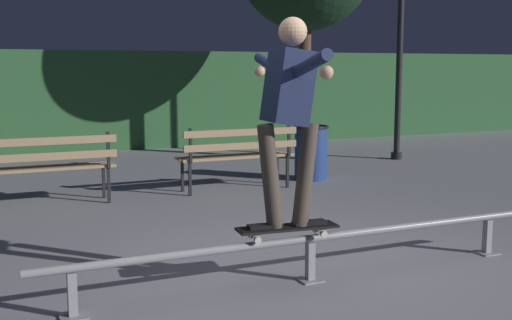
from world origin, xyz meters
The scene contains 9 objects.
ground_plane centered at (0.00, 0.00, 0.00)m, with size 90.00×90.00×0.00m, color gray.
hedge_backdrop centered at (0.00, 8.93, 0.99)m, with size 24.00×1.20×1.97m, color #2D5B33.
grind_rail centered at (0.00, -0.16, 0.29)m, with size 4.23×0.18×0.37m.
skateboard centered at (-0.20, -0.16, 0.44)m, with size 0.80×0.28×0.09m.
skateboarder centered at (-0.20, -0.16, 1.37)m, with size 0.63×1.40×1.56m.
park_bench_leftmost centered at (-1.53, 3.48, 0.54)m, with size 1.60×0.41×0.88m.
park_bench_left_center centered at (0.92, 3.48, 0.54)m, with size 1.60×0.41×0.88m.
lamp_post_right centered at (4.69, 5.07, 2.48)m, with size 0.32×0.32×3.90m.
trash_can centered at (2.24, 3.85, 0.41)m, with size 0.52×0.52×0.80m.
Camera 1 is at (-2.37, -4.38, 1.65)m, focal length 45.19 mm.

